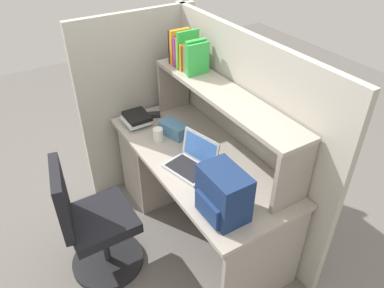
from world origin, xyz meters
TOP-DOWN VIEW (x-y plane):
  - ground_plane at (0.00, 0.00)m, footprint 8.00×8.00m
  - desk at (-0.39, 0.00)m, footprint 1.60×0.70m
  - cubicle_partition_rear at (0.00, 0.38)m, footprint 1.84×0.05m
  - cubicle_partition_left at (-0.85, -0.05)m, footprint 0.05×1.06m
  - overhead_hutch at (0.00, 0.20)m, footprint 1.44×0.28m
  - reference_books_on_shelf at (-0.47, 0.20)m, footprint 0.30×0.18m
  - laptop at (0.09, -0.10)m, footprint 0.36×0.32m
  - backpack at (0.55, -0.18)m, footprint 0.30×0.23m
  - computer_mouse at (-0.65, -0.02)m, footprint 0.10×0.12m
  - paper_cup at (-0.32, -0.15)m, footprint 0.08×0.08m
  - tissue_box at (-0.33, -0.01)m, footprint 0.24×0.17m
  - desk_book_stack at (-0.62, -0.19)m, footprint 0.22×0.19m
  - office_chair at (-0.06, -0.81)m, footprint 0.52×0.52m

SIDE VIEW (x-z plane):
  - ground_plane at x=0.00m, z-range 0.00..0.00m
  - office_chair at x=-0.06m, z-range -0.07..0.86m
  - desk at x=-0.39m, z-range 0.04..0.77m
  - computer_mouse at x=-0.65m, z-range 0.73..0.76m
  - cubicle_partition_rear at x=0.00m, z-range 0.00..1.55m
  - cubicle_partition_left at x=-0.85m, z-range 0.00..1.55m
  - desk_book_stack at x=-0.62m, z-range 0.73..0.82m
  - tissue_box at x=-0.33m, z-range 0.73..0.83m
  - laptop at x=0.09m, z-range 0.67..0.89m
  - paper_cup at x=-0.32m, z-range 0.73..0.83m
  - backpack at x=0.55m, z-range 0.73..1.03m
  - overhead_hutch at x=0.00m, z-range 0.86..1.31m
  - reference_books_on_shelf at x=-0.47m, z-range 1.16..1.44m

